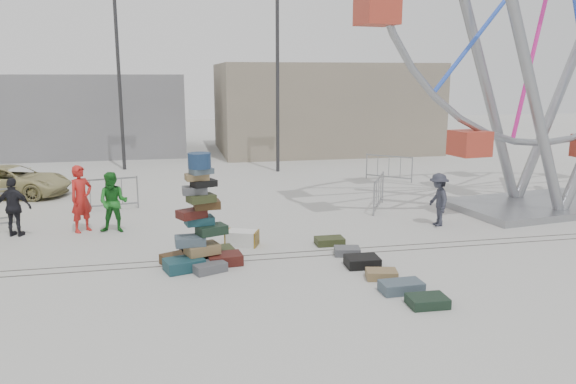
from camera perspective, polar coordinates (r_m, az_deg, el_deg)
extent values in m
plane|color=#9E9E99|center=(13.08, -3.27, -7.79)|extent=(90.00, 90.00, 0.00)
cube|color=#47443F|center=(13.64, -3.65, -6.94)|extent=(40.00, 0.04, 0.01)
cube|color=#47443F|center=(14.01, -3.89, -6.42)|extent=(40.00, 0.04, 0.01)
cube|color=gray|center=(33.42, 3.49, 8.57)|extent=(12.00, 8.00, 5.00)
cube|color=gray|center=(34.51, -18.97, 7.56)|extent=(10.00, 8.00, 4.40)
cylinder|color=#2D2D30|center=(25.64, -1.07, 10.97)|extent=(0.16, 0.16, 8.00)
cylinder|color=#2D2D30|center=(27.28, -16.75, 10.53)|extent=(0.16, 0.16, 8.00)
cube|color=#18414A|center=(13.12, -10.51, -7.25)|extent=(1.00, 0.82, 0.28)
cube|color=#4A1813|center=(13.39, -6.46, -6.78)|extent=(0.86, 0.64, 0.26)
cube|color=#452E16|center=(13.63, -11.10, -6.65)|extent=(0.91, 0.79, 0.24)
cube|color=#343B1D|center=(13.88, -7.20, -6.13)|extent=(0.86, 0.66, 0.26)
cube|color=#56585E|center=(12.96, -8.04, -7.56)|extent=(0.87, 0.74, 0.22)
cube|color=black|center=(13.94, -9.38, -6.15)|extent=(0.77, 0.58, 0.24)
cube|color=olive|center=(13.31, -8.71, -5.73)|extent=(0.88, 0.73, 0.24)
cube|color=#455663|center=(13.21, -9.90, -4.89)|extent=(0.71, 0.51, 0.22)
cube|color=black|center=(13.23, -7.75, -3.81)|extent=(0.79, 0.66, 0.22)
cube|color=#18414A|center=(13.28, -9.00, -2.87)|extent=(0.72, 0.54, 0.19)
cube|color=#4A1813|center=(13.14, -9.77, -2.19)|extent=(0.76, 0.67, 0.19)
cube|color=#452E16|center=(13.14, -8.24, -1.27)|extent=(0.62, 0.46, 0.19)
cube|color=#343B1D|center=(12.95, -8.80, -0.65)|extent=(0.71, 0.59, 0.17)
cube|color=#56585E|center=(13.02, -9.46, 0.18)|extent=(0.57, 0.40, 0.17)
cube|color=black|center=(12.96, -8.55, 0.88)|extent=(0.64, 0.54, 0.15)
cube|color=olive|center=(12.94, -9.24, 1.53)|extent=(0.56, 0.42, 0.15)
cube|color=#455663|center=(12.86, -8.78, 2.11)|extent=(0.58, 0.50, 0.13)
cylinder|color=navy|center=(12.84, -9.00, 3.17)|extent=(0.52, 0.52, 0.35)
cube|color=gray|center=(20.46, 23.98, -1.27)|extent=(5.93, 4.06, 0.22)
cylinder|color=gray|center=(18.07, 23.23, 10.96)|extent=(3.84, 0.88, 8.94)
cylinder|color=gray|center=(19.57, 19.21, 11.25)|extent=(3.84, 0.88, 8.94)
cylinder|color=gray|center=(21.96, 26.49, 10.67)|extent=(3.84, 0.88, 8.94)
cube|color=#AA3424|center=(20.19, 24.34, 3.00)|extent=(1.12, 1.12, 0.77)
cube|color=silver|center=(14.79, -4.69, -4.68)|extent=(0.94, 0.76, 0.38)
cube|color=#343B1D|center=(14.86, 4.24, -4.98)|extent=(0.74, 0.49, 0.19)
cube|color=#56585E|center=(14.06, 6.02, -5.99)|extent=(0.70, 0.58, 0.20)
cube|color=black|center=(13.28, 7.55, -7.01)|extent=(0.79, 0.63, 0.24)
cube|color=olive|center=(12.59, 9.48, -8.25)|extent=(0.75, 0.59, 0.20)
cube|color=#455663|center=(11.92, 11.44, -9.42)|extent=(0.89, 0.52, 0.23)
cube|color=black|center=(11.36, 13.99, -10.70)|extent=(0.77, 0.57, 0.20)
imported|color=red|center=(16.87, -20.25, -0.65)|extent=(0.82, 0.81, 1.91)
imported|color=#1B6D20|center=(16.54, -17.33, -1.01)|extent=(0.94, 0.80, 1.73)
imported|color=black|center=(17.14, -26.06, -1.40)|extent=(1.03, 0.64, 1.64)
imported|color=#292B37|center=(17.08, 15.02, -0.75)|extent=(0.67, 1.06, 1.57)
imported|color=tan|center=(22.87, -26.18, 0.99)|extent=(4.44, 2.89, 1.14)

